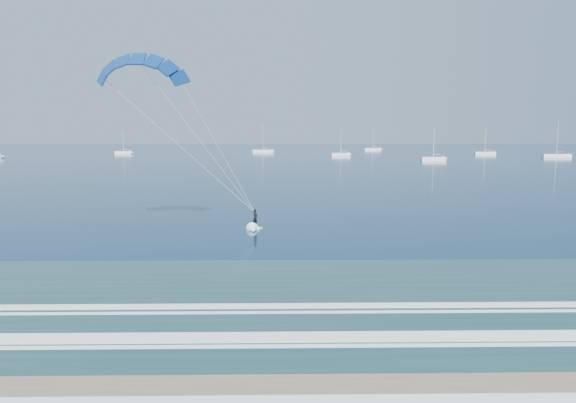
# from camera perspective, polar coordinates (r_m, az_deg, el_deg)

# --- Properties ---
(kitesurfer_rig) EXTENTS (14.79, 7.20, 16.07)m
(kitesurfer_rig) POSITION_cam_1_polar(r_m,az_deg,el_deg) (44.52, -9.98, 6.91)
(kitesurfer_rig) COLOR #84D719
(kitesurfer_rig) RESTS_ON ground
(sailboat_1) EXTENTS (7.29, 2.40, 10.20)m
(sailboat_1) POSITION_cam_1_polar(r_m,az_deg,el_deg) (237.44, -17.80, 5.22)
(sailboat_1) COLOR white
(sailboat_1) RESTS_ON ground
(sailboat_2) EXTENTS (9.70, 2.40, 12.94)m
(sailboat_2) POSITION_cam_1_polar(r_m,az_deg,el_deg) (246.88, -2.80, 5.64)
(sailboat_2) COLOR white
(sailboat_2) RESTS_ON ground
(sailboat_3) EXTENTS (7.35, 2.40, 10.39)m
(sailboat_3) POSITION_cam_1_polar(r_m,az_deg,el_deg) (206.32, 5.87, 5.25)
(sailboat_3) COLOR white
(sailboat_3) RESTS_ON ground
(sailboat_4) EXTENTS (8.92, 2.40, 12.11)m
(sailboat_4) POSITION_cam_1_polar(r_m,az_deg,el_deg) (281.52, 9.38, 5.78)
(sailboat_4) COLOR white
(sailboat_4) RESTS_ON ground
(sailboat_5) EXTENTS (8.75, 2.40, 11.94)m
(sailboat_5) POSITION_cam_1_polar(r_m,az_deg,el_deg) (234.84, 21.02, 5.06)
(sailboat_5) COLOR white
(sailboat_5) RESTS_ON ground
(sailboat_6) EXTENTS (10.57, 2.40, 14.07)m
(sailboat_6) POSITION_cam_1_polar(r_m,az_deg,el_deg) (217.76, 27.66, 4.56)
(sailboat_6) COLOR white
(sailboat_6) RESTS_ON ground
(sailboat_7) EXTENTS (7.85, 2.40, 10.86)m
(sailboat_7) POSITION_cam_1_polar(r_m,az_deg,el_deg) (175.14, 15.84, 4.61)
(sailboat_7) COLOR white
(sailboat_7) RESTS_ON ground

